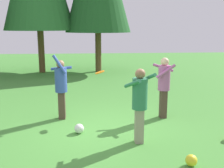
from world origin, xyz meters
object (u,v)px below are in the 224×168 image
frisbee (100,72)px  person_bystander (140,99)px  ball_white (79,129)px  ball_yellow (191,160)px  person_thrower (61,84)px  person_catcher (164,82)px

frisbee → person_bystander: bearing=-65.5°
frisbee → ball_white: frisbee is taller
frisbee → ball_yellow: (1.63, -2.98, -1.23)m
frisbee → ball_white: 1.77m
ball_white → ball_yellow: ball_white is taller
person_thrower → person_bystander: (1.92, -1.83, 0.01)m
ball_white → frisbee: bearing=63.5°
person_thrower → person_catcher: bearing=-1.6°
ball_yellow → ball_white: bearing=140.2°
person_thrower → person_catcher: person_thrower is taller
person_catcher → frisbee: 1.86m
person_catcher → ball_yellow: bearing=89.6°
frisbee → ball_yellow: 3.61m
person_thrower → ball_yellow: 4.15m
person_bystander → ball_white: person_bystander is taller
person_catcher → frisbee: (-1.83, 0.11, 0.30)m
person_bystander → ball_white: size_ratio=7.21×
ball_white → ball_yellow: (2.20, -1.84, -0.01)m
person_catcher → ball_white: bearing=26.8°
frisbee → person_catcher: bearing=-3.5°
frisbee → person_thrower: bearing=179.0°
person_bystander → frisbee: 2.01m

